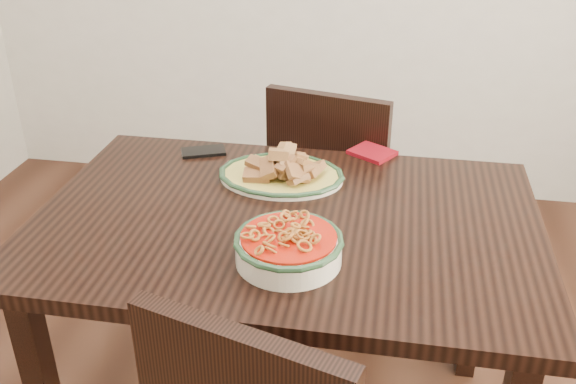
% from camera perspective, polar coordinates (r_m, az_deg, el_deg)
% --- Properties ---
extents(dining_table, '(1.28, 0.85, 0.75)m').
position_cam_1_polar(dining_table, '(1.68, -0.12, -4.87)').
color(dining_table, black).
rests_on(dining_table, ground).
extents(chair_far, '(0.51, 0.51, 0.89)m').
position_cam_1_polar(chair_far, '(2.31, 4.22, 0.32)').
color(chair_far, black).
rests_on(chair_far, ground).
extents(fish_plate, '(0.35, 0.27, 0.11)m').
position_cam_1_polar(fish_plate, '(1.80, -0.61, 2.43)').
color(fish_plate, beige).
rests_on(fish_plate, dining_table).
extents(noodle_bowl, '(0.25, 0.25, 0.08)m').
position_cam_1_polar(noodle_bowl, '(1.44, 0.05, -4.68)').
color(noodle_bowl, white).
rests_on(noodle_bowl, dining_table).
extents(smartphone, '(0.15, 0.12, 0.01)m').
position_cam_1_polar(smartphone, '(1.99, -7.53, 3.59)').
color(smartphone, black).
rests_on(smartphone, dining_table).
extents(napkin, '(0.16, 0.15, 0.01)m').
position_cam_1_polar(napkin, '(1.98, 7.50, 3.50)').
color(napkin, maroon).
rests_on(napkin, dining_table).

